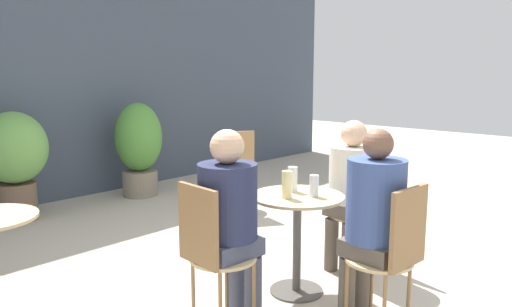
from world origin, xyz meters
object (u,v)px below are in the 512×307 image
(bistro_chair_3, at_px, (362,167))
(bistro_chair_0, at_px, (210,245))
(beer_glass_0, at_px, (287,185))
(potted_plant_0, at_px, (14,156))
(bistro_chair_2, at_px, (362,200))
(beer_glass_1, at_px, (314,186))
(seated_person_0, at_px, (230,211))
(seated_person_1, at_px, (373,212))
(bistro_chair_5, at_px, (237,164))
(potted_plant_1, at_px, (139,145))
(bistro_chair_1, at_px, (394,247))
(beer_glass_2, at_px, (292,179))
(seated_person_2, at_px, (351,183))
(cafe_table_near, at_px, (297,221))

(bistro_chair_3, bearing_deg, bistro_chair_0, 5.36)
(beer_glass_0, height_order, potted_plant_0, potted_plant_0)
(bistro_chair_2, height_order, beer_glass_1, bistro_chair_2)
(seated_person_0, bearing_deg, seated_person_1, -135.03)
(bistro_chair_5, bearing_deg, seated_person_1, 96.83)
(potted_plant_1, bearing_deg, bistro_chair_3, -66.34)
(bistro_chair_1, bearing_deg, potted_plant_0, -77.64)
(bistro_chair_0, distance_m, seated_person_1, 1.01)
(potted_plant_0, bearing_deg, bistro_chair_2, -66.68)
(beer_glass_1, xyz_separation_m, potted_plant_1, (0.80, 3.33, -0.15))
(bistro_chair_3, relative_size, beer_glass_2, 5.11)
(beer_glass_1, bearing_deg, seated_person_0, 167.53)
(beer_glass_0, xyz_separation_m, potted_plant_1, (0.96, 3.22, -0.16))
(seated_person_2, xyz_separation_m, beer_glass_2, (-0.56, 0.14, 0.10))
(bistro_chair_5, bearing_deg, bistro_chair_1, 98.03)
(bistro_chair_3, height_order, beer_glass_0, bistro_chair_3)
(bistro_chair_2, height_order, seated_person_1, seated_person_1)
(bistro_chair_0, xyz_separation_m, bistro_chair_5, (1.97, 1.76, 0.00))
(bistro_chair_1, relative_size, bistro_chair_5, 1.00)
(bistro_chair_3, bearing_deg, potted_plant_1, -73.73)
(bistro_chair_1, bearing_deg, seated_person_1, -90.00)
(bistro_chair_5, bearing_deg, seated_person_0, 78.07)
(seated_person_2, distance_m, potted_plant_0, 3.54)
(bistro_chair_0, bearing_deg, bistro_chair_1, -135.00)
(potted_plant_0, bearing_deg, beer_glass_1, -78.23)
(bistro_chair_3, distance_m, seated_person_1, 2.39)
(seated_person_0, relative_size, potted_plant_1, 1.04)
(seated_person_1, bearing_deg, bistro_chair_5, -113.09)
(bistro_chair_5, height_order, potted_plant_0, potted_plant_0)
(bistro_chair_3, bearing_deg, potted_plant_0, -52.06)
(potted_plant_0, bearing_deg, seated_person_1, -81.06)
(seated_person_1, height_order, potted_plant_1, seated_person_1)
(bistro_chair_1, relative_size, bistro_chair_2, 1.00)
(seated_person_2, bearing_deg, seated_person_1, -44.93)
(bistro_chair_1, xyz_separation_m, seated_person_2, (0.67, 0.73, 0.16))
(seated_person_2, distance_m, beer_glass_1, 0.58)
(bistro_chair_2, relative_size, seated_person_0, 0.75)
(seated_person_1, bearing_deg, potted_plant_1, -99.15)
(bistro_chair_0, xyz_separation_m, bistro_chair_3, (2.74, 0.62, 0.00))
(bistro_chair_5, height_order, seated_person_0, seated_person_0)
(beer_glass_0, distance_m, potted_plant_0, 3.30)
(bistro_chair_2, relative_size, beer_glass_0, 4.85)
(bistro_chair_0, height_order, seated_person_0, seated_person_0)
(bistro_chair_2, relative_size, bistro_chair_5, 1.00)
(cafe_table_near, height_order, bistro_chair_2, bistro_chair_2)
(seated_person_0, bearing_deg, bistro_chair_1, -141.30)
(seated_person_0, height_order, seated_person_2, seated_person_0)
(seated_person_0, xyz_separation_m, seated_person_2, (1.24, -0.08, -0.02))
(cafe_table_near, bearing_deg, potted_plant_1, 75.25)
(seated_person_0, height_order, beer_glass_0, seated_person_0)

